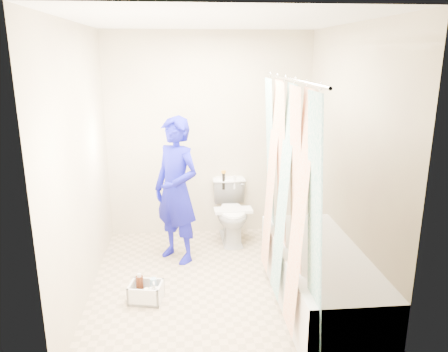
{
  "coord_description": "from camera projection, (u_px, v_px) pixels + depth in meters",
  "views": [
    {
      "loc": [
        -0.3,
        -3.77,
        2.14
      ],
      "look_at": [
        0.08,
        0.28,
        0.99
      ],
      "focal_mm": 35.0,
      "sensor_mm": 36.0,
      "label": 1
    }
  ],
  "objects": [
    {
      "name": "floor",
      "position": [
        219.0,
        283.0,
        4.22
      ],
      "size": [
        2.6,
        2.6,
        0.0
      ],
      "primitive_type": "plane",
      "color": "tan",
      "rests_on": "ground"
    },
    {
      "name": "ceiling",
      "position": [
        218.0,
        21.0,
        3.57
      ],
      "size": [
        2.4,
        2.6,
        0.02
      ],
      "primitive_type": "cube",
      "color": "white",
      "rests_on": "wall_back"
    },
    {
      "name": "wall_back",
      "position": [
        209.0,
        136.0,
        5.14
      ],
      "size": [
        2.4,
        0.02,
        2.4
      ],
      "primitive_type": "cube",
      "color": "beige",
      "rests_on": "ground"
    },
    {
      "name": "wall_front",
      "position": [
        235.0,
        214.0,
        2.65
      ],
      "size": [
        2.4,
        0.02,
        2.4
      ],
      "primitive_type": "cube",
      "color": "beige",
      "rests_on": "ground"
    },
    {
      "name": "wall_left",
      "position": [
        81.0,
        166.0,
        3.79
      ],
      "size": [
        0.02,
        2.6,
        2.4
      ],
      "primitive_type": "cube",
      "color": "beige",
      "rests_on": "ground"
    },
    {
      "name": "wall_right",
      "position": [
        348.0,
        160.0,
        4.01
      ],
      "size": [
        0.02,
        2.6,
        2.4
      ],
      "primitive_type": "cube",
      "color": "beige",
      "rests_on": "ground"
    },
    {
      "name": "bathtub",
      "position": [
        319.0,
        275.0,
        3.82
      ],
      "size": [
        0.7,
        1.75,
        0.5
      ],
      "color": "white",
      "rests_on": "ground"
    },
    {
      "name": "curtain_rod",
      "position": [
        290.0,
        79.0,
        3.33
      ],
      "size": [
        0.02,
        1.9,
        0.02
      ],
      "primitive_type": "cylinder",
      "rotation": [
        1.57,
        0.0,
        0.0
      ],
      "color": "silver",
      "rests_on": "wall_back"
    },
    {
      "name": "shower_curtain",
      "position": [
        285.0,
        195.0,
        3.59
      ],
      "size": [
        0.06,
        1.75,
        1.8
      ],
      "primitive_type": "cube",
      "color": "white",
      "rests_on": "curtain_rod"
    },
    {
      "name": "toilet",
      "position": [
        232.0,
        212.0,
        5.11
      ],
      "size": [
        0.41,
        0.7,
        0.71
      ],
      "primitive_type": "imported",
      "rotation": [
        0.0,
        0.0,
        0.02
      ],
      "color": "silver",
      "rests_on": "ground"
    },
    {
      "name": "tank_lid",
      "position": [
        233.0,
        210.0,
        4.98
      ],
      "size": [
        0.44,
        0.2,
        0.03
      ],
      "primitive_type": "cube",
      "rotation": [
        0.0,
        0.0,
        0.02
      ],
      "color": "white",
      "rests_on": "toilet"
    },
    {
      "name": "tank_internals",
      "position": [
        226.0,
        179.0,
        5.19
      ],
      "size": [
        0.17,
        0.06,
        0.23
      ],
      "color": "black",
      "rests_on": "toilet"
    },
    {
      "name": "plumber",
      "position": [
        176.0,
        191.0,
        4.53
      ],
      "size": [
        0.66,
        0.65,
        1.54
      ],
      "primitive_type": "imported",
      "rotation": [
        0.0,
        0.0,
        -0.76
      ],
      "color": "#1013A5",
      "rests_on": "ground"
    },
    {
      "name": "cleaning_caddy",
      "position": [
        147.0,
        293.0,
        3.89
      ],
      "size": [
        0.32,
        0.28,
        0.22
      ],
      "rotation": [
        0.0,
        0.0,
        -0.19
      ],
      "color": "silver",
      "rests_on": "ground"
    }
  ]
}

